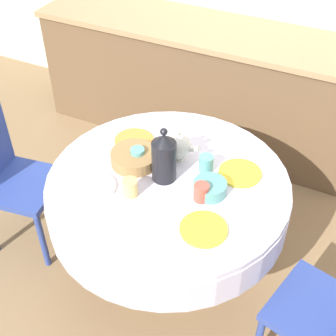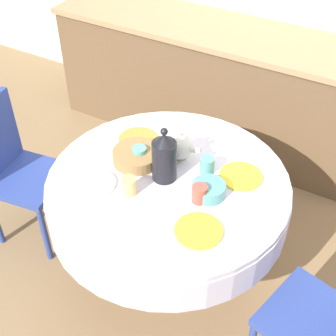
% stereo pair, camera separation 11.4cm
% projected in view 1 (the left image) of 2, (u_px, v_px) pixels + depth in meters
% --- Properties ---
extents(ground_plane, '(12.00, 12.00, 0.00)m').
position_uv_depth(ground_plane, '(168.00, 269.00, 2.80)').
color(ground_plane, '#8E704C').
extents(kitchen_counter, '(3.24, 0.64, 0.90)m').
position_uv_depth(kitchen_counter, '(250.00, 94.00, 3.44)').
color(kitchen_counter, brown).
rests_on(kitchen_counter, ground_plane).
extents(dining_table, '(1.23, 1.23, 0.72)m').
position_uv_depth(dining_table, '(168.00, 198.00, 2.41)').
color(dining_table, tan).
rests_on(dining_table, ground_plane).
extents(chair_right, '(0.45, 0.45, 0.92)m').
position_uv_depth(chair_right, '(9.00, 173.00, 2.68)').
color(chair_right, '#2D428E').
rests_on(chair_right, ground_plane).
extents(plate_near_left, '(0.22, 0.22, 0.01)m').
position_uv_depth(plate_near_left, '(94.00, 187.00, 2.28)').
color(plate_near_left, white).
rests_on(plate_near_left, dining_table).
extents(cup_near_left, '(0.07, 0.07, 0.09)m').
position_uv_depth(cup_near_left, '(130.00, 188.00, 2.22)').
color(cup_near_left, '#DBB766').
rests_on(cup_near_left, dining_table).
extents(plate_near_right, '(0.22, 0.22, 0.01)m').
position_uv_depth(plate_near_right, '(203.00, 229.00, 2.07)').
color(plate_near_right, yellow).
rests_on(plate_near_right, dining_table).
extents(cup_near_right, '(0.07, 0.07, 0.09)m').
position_uv_depth(cup_near_right, '(201.00, 192.00, 2.19)').
color(cup_near_right, '#CC4C3D').
rests_on(cup_near_right, dining_table).
extents(plate_far_left, '(0.22, 0.22, 0.01)m').
position_uv_depth(plate_far_left, '(134.00, 141.00, 2.56)').
color(plate_far_left, orange).
rests_on(plate_far_left, dining_table).
extents(cup_far_left, '(0.07, 0.07, 0.09)m').
position_uv_depth(cup_far_left, '(138.00, 156.00, 2.40)').
color(cup_far_left, '#5BA39E').
rests_on(cup_far_left, dining_table).
extents(plate_far_right, '(0.22, 0.22, 0.01)m').
position_uv_depth(plate_far_right, '(240.00, 173.00, 2.35)').
color(plate_far_right, yellow).
rests_on(plate_far_right, dining_table).
extents(cup_far_right, '(0.07, 0.07, 0.09)m').
position_uv_depth(cup_far_right, '(206.00, 164.00, 2.35)').
color(cup_far_right, '#5BA39E').
rests_on(cup_far_right, dining_table).
extents(coffee_carafe, '(0.12, 0.12, 0.30)m').
position_uv_depth(coffee_carafe, '(164.00, 157.00, 2.26)').
color(coffee_carafe, black).
rests_on(coffee_carafe, dining_table).
extents(teapot, '(0.20, 0.14, 0.19)m').
position_uv_depth(teapot, '(177.00, 146.00, 2.40)').
color(teapot, silver).
rests_on(teapot, dining_table).
extents(bread_basket, '(0.25, 0.25, 0.06)m').
position_uv_depth(bread_basket, '(135.00, 158.00, 2.41)').
color(bread_basket, olive).
rests_on(bread_basket, dining_table).
extents(fruit_bowl, '(0.16, 0.16, 0.06)m').
position_uv_depth(fruit_bowl, '(210.00, 188.00, 2.23)').
color(fruit_bowl, '#569993').
rests_on(fruit_bowl, dining_table).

